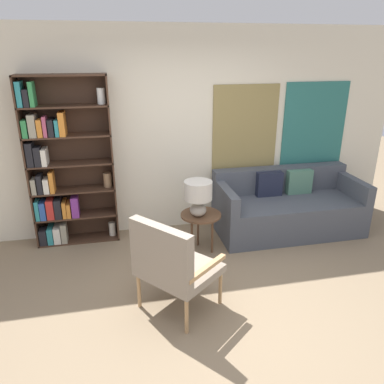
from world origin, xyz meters
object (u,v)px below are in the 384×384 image
(couch, at_px, (287,208))
(table_lamp, at_px, (198,194))
(side_table, at_px, (201,218))
(armchair, at_px, (171,262))
(bookshelf, at_px, (61,169))

(couch, xyz_separation_m, table_lamp, (-1.36, -0.38, 0.46))
(table_lamp, bearing_deg, couch, 15.78)
(side_table, xyz_separation_m, table_lamp, (-0.05, -0.04, 0.33))
(armchair, height_order, table_lamp, armchair)
(bookshelf, distance_m, armchair, 2.09)
(armchair, bearing_deg, bookshelf, 122.52)
(bookshelf, relative_size, armchair, 2.19)
(couch, bearing_deg, bookshelf, 174.30)
(armchair, bearing_deg, side_table, 63.32)
(bookshelf, height_order, couch, bookshelf)
(armchair, height_order, couch, armchair)
(armchair, bearing_deg, couch, 37.53)
(armchair, height_order, side_table, armchair)
(bookshelf, height_order, table_lamp, bookshelf)
(side_table, bearing_deg, armchair, -116.68)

